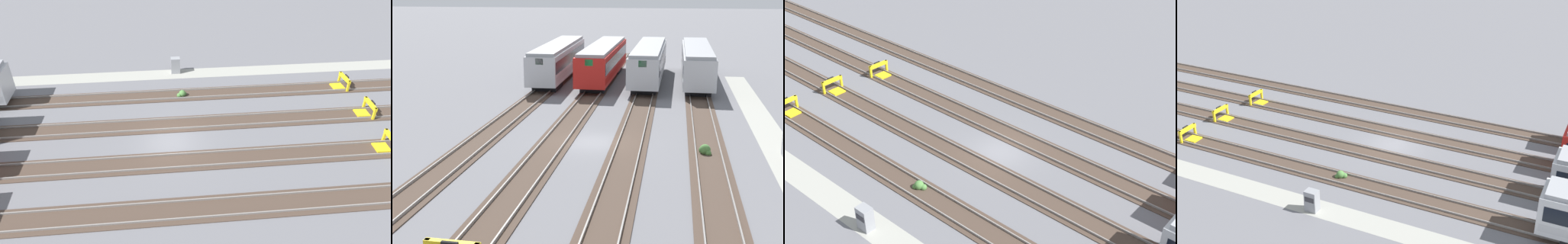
# 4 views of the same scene
# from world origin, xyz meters

# --- Properties ---
(ground_plane) EXTENTS (400.00, 400.00, 0.00)m
(ground_plane) POSITION_xyz_m (0.00, 0.00, 0.00)
(ground_plane) COLOR slate
(service_walkway) EXTENTS (54.00, 2.00, 0.01)m
(service_walkway) POSITION_xyz_m (0.00, -11.18, 0.00)
(service_walkway) COLOR #9E9E93
(service_walkway) RESTS_ON ground
(rail_track_nearest) EXTENTS (90.00, 2.24, 0.21)m
(rail_track_nearest) POSITION_xyz_m (0.00, -6.99, 0.04)
(rail_track_nearest) COLOR #47382D
(rail_track_nearest) RESTS_ON ground
(rail_track_near_inner) EXTENTS (90.00, 2.24, 0.21)m
(rail_track_near_inner) POSITION_xyz_m (0.00, -2.33, 0.04)
(rail_track_near_inner) COLOR #47382D
(rail_track_near_inner) RESTS_ON ground
(rail_track_middle) EXTENTS (90.00, 2.24, 0.21)m
(rail_track_middle) POSITION_xyz_m (0.00, 2.33, 0.04)
(rail_track_middle) COLOR #47382D
(rail_track_middle) RESTS_ON ground
(rail_track_far_inner) EXTENTS (90.00, 2.24, 0.21)m
(rail_track_far_inner) POSITION_xyz_m (0.00, 6.99, 0.04)
(rail_track_far_inner) COLOR #47382D
(rail_track_far_inner) RESTS_ON ground
(bumper_stop_nearest_track) EXTENTS (1.37, 2.01, 1.22)m
(bumper_stop_nearest_track) POSITION_xyz_m (-16.49, -6.98, 0.51)
(bumper_stop_nearest_track) COLOR yellow
(bumper_stop_nearest_track) RESTS_ON ground
(bumper_stop_near_inner_track) EXTENTS (1.36, 2.00, 1.22)m
(bumper_stop_near_inner_track) POSITION_xyz_m (-16.74, -2.33, 0.51)
(bumper_stop_near_inner_track) COLOR yellow
(bumper_stop_near_inner_track) RESTS_ON ground
(bumper_stop_middle_track) EXTENTS (1.37, 2.01, 1.22)m
(bumper_stop_middle_track) POSITION_xyz_m (-16.09, 2.32, 0.51)
(bumper_stop_middle_track) COLOR yellow
(bumper_stop_middle_track) RESTS_ON ground
(electrical_cabinet) EXTENTS (0.90, 0.73, 1.60)m
(electrical_cabinet) POSITION_xyz_m (-1.02, -11.53, 0.80)
(electrical_cabinet) COLOR gray
(electrical_cabinet) RESTS_ON ground
(weed_clump) EXTENTS (0.92, 0.70, 0.64)m
(weed_clump) POSITION_xyz_m (-1.34, -6.79, 0.24)
(weed_clump) COLOR #4C7F3D
(weed_clump) RESTS_ON ground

